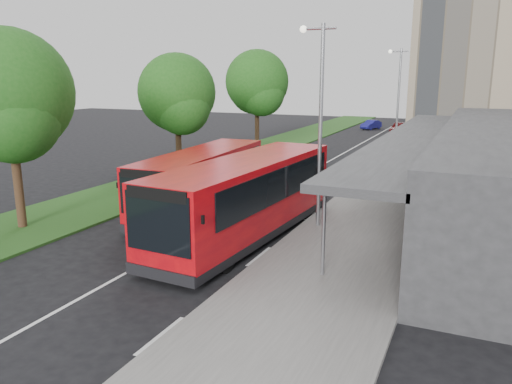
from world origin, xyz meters
TOP-DOWN VIEW (x-y plane):
  - ground at (0.00, 0.00)m, footprint 120.00×120.00m
  - pavement at (6.00, 20.00)m, footprint 5.00×80.00m
  - grass_verge at (-7.00, 20.00)m, footprint 5.00×80.00m
  - lane_centre_line at (0.00, 15.00)m, footprint 0.12×70.00m
  - kerb_dashes at (3.30, 19.00)m, footprint 0.12×56.00m
  - station_building at (10.86, 8.00)m, footprint 7.70×26.00m
  - tree_near at (-7.01, -2.95)m, footprint 5.02×5.02m
  - tree_mid at (-7.01, 9.05)m, footprint 4.71×4.71m
  - tree_far at (-7.01, 21.05)m, footprint 5.17×5.17m
  - lamp_post_near at (4.12, 2.00)m, footprint 1.44×0.28m
  - lamp_post_far at (4.12, 22.00)m, footprint 1.44×0.28m
  - bus_main at (2.01, -0.24)m, footprint 3.44×11.03m
  - bus_second at (-1.69, 2.70)m, footprint 3.07×9.95m
  - litter_bin at (6.00, 9.53)m, footprint 0.64×0.64m
  - bollard at (4.92, 17.41)m, footprint 0.20×0.20m
  - car_near at (1.99, 38.81)m, footprint 1.73×4.04m
  - car_far at (-1.79, 42.65)m, footprint 2.06×3.45m

SIDE VIEW (x-z plane):
  - ground at x=0.00m, z-range 0.00..0.00m
  - kerb_dashes at x=3.30m, z-range 0.00..0.01m
  - lane_centre_line at x=0.00m, z-range 0.00..0.01m
  - grass_verge at x=-7.00m, z-range 0.00..0.10m
  - pavement at x=6.00m, z-range 0.00..0.15m
  - car_far at x=-1.79m, z-range 0.00..1.07m
  - litter_bin at x=6.00m, z-range 0.15..1.14m
  - bollard at x=4.92m, z-range 0.15..1.21m
  - car_near at x=1.99m, z-range 0.00..1.36m
  - bus_second at x=-1.69m, z-range 0.04..2.81m
  - bus_main at x=2.01m, z-range 0.04..3.12m
  - station_building at x=10.86m, z-range 0.04..4.04m
  - lamp_post_near at x=4.12m, z-range 0.72..8.72m
  - lamp_post_far at x=4.12m, z-range 0.72..8.72m
  - tree_mid at x=-7.01m, z-range 1.10..8.68m
  - tree_near at x=-7.01m, z-range 1.18..9.25m
  - tree_far at x=-7.01m, z-range 1.21..9.53m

